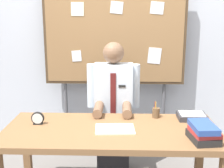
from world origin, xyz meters
name	(u,v)px	position (x,y,z in m)	size (l,w,h in m)	color
back_wall	(115,43)	(0.00, 1.28, 1.35)	(6.40, 0.08, 2.70)	silver
desk	(111,138)	(0.00, 0.00, 0.66)	(1.85, 0.81, 0.74)	brown
person	(113,113)	(0.00, 0.63, 0.67)	(0.55, 0.56, 1.43)	#2D2D33
bulletin_board	(115,34)	(0.00, 1.08, 1.48)	(1.64, 0.09, 2.10)	#4C3823
book_stack	(203,133)	(0.72, -0.23, 0.81)	(0.23, 0.29, 0.14)	#262626
open_notebook	(115,129)	(0.03, -0.02, 0.75)	(0.33, 0.24, 0.01)	#F4EFCC
desk_clock	(38,119)	(-0.66, 0.08, 0.80)	(0.11, 0.04, 0.11)	black
pen_holder	(156,113)	(0.41, 0.30, 0.79)	(0.07, 0.07, 0.16)	brown
paper_tray	(192,116)	(0.74, 0.27, 0.77)	(0.26, 0.20, 0.06)	#333338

